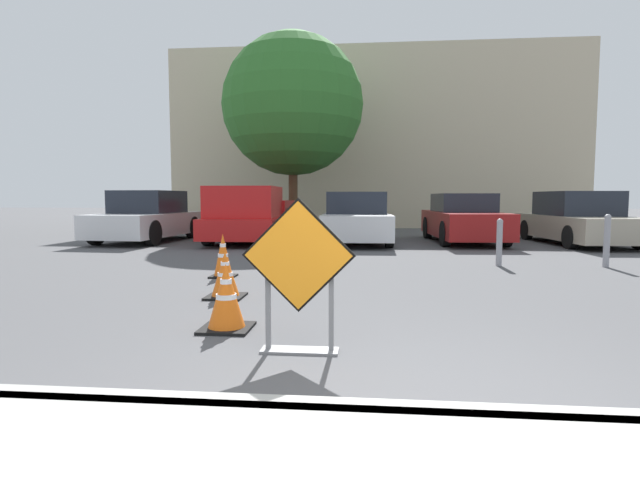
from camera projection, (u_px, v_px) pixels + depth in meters
name	position (u px, v px, depth m)	size (l,w,h in m)	color
ground_plane	(382.00, 249.00, 12.68)	(96.00, 96.00, 0.00)	#4C4C4F
curb_lip	(429.00, 420.00, 2.75)	(23.88, 0.20, 0.14)	#999993
road_closed_sign	(299.00, 271.00, 4.10)	(0.94, 0.20, 1.30)	black
traffic_cone_nearest	(226.00, 298.00, 4.88)	(0.49, 0.49, 0.65)	black
traffic_cone_second	(225.00, 275.00, 6.45)	(0.48, 0.48, 0.60)	black
traffic_cone_third	(223.00, 256.00, 8.11)	(0.40, 0.40, 0.71)	black
parked_car_nearest	(148.00, 218.00, 14.76)	(2.07, 4.28, 1.50)	silver
pickup_truck	(251.00, 218.00, 14.52)	(2.18, 5.17, 1.60)	red
parked_car_second	(356.00, 219.00, 14.24)	(2.00, 4.36, 1.45)	silver
parked_car_third	(463.00, 219.00, 14.45)	(1.95, 4.48, 1.41)	maroon
parked_car_fourth	(577.00, 220.00, 13.92)	(2.17, 4.73, 1.47)	#A39984
bollard_nearest	(499.00, 241.00, 9.44)	(0.12, 0.12, 0.90)	gray
bollard_second	(607.00, 239.00, 9.25)	(0.12, 0.12, 0.99)	gray
building_facade_backdrop	(374.00, 143.00, 23.40)	(17.77, 5.00, 7.69)	beige
street_tree_behind_lot	(293.00, 105.00, 17.43)	(4.92, 4.92, 6.99)	#513823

